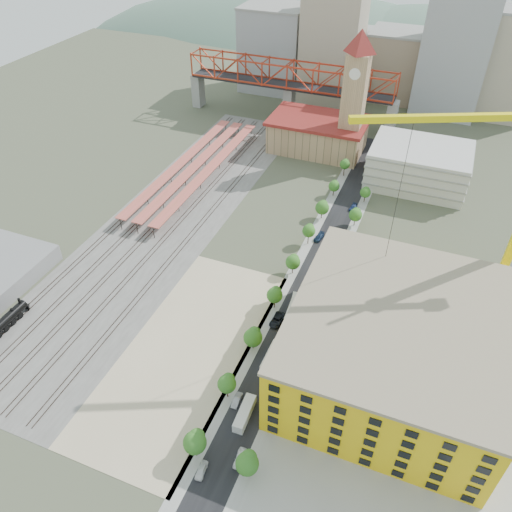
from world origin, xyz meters
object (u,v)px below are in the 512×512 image
at_px(site_trailer_a, 245,413).
at_px(site_trailer_d, 295,308).
at_px(car_0, 201,470).
at_px(construction_building, 394,344).
at_px(site_trailer_c, 294,310).
at_px(clock_tower, 356,85).
at_px(site_trailer_b, 271,357).

distance_m(site_trailer_a, site_trailer_d, 33.90).
xyz_separation_m(site_trailer_a, car_0, (-3.00, -14.47, -0.49)).
relative_size(construction_building, site_trailer_c, 4.91).
bearing_deg(site_trailer_c, site_trailer_d, 85.91).
relative_size(clock_tower, site_trailer_c, 5.05).
xyz_separation_m(construction_building, car_0, (-29.00, -37.78, -8.71)).
xyz_separation_m(site_trailer_b, site_trailer_c, (0.00, 16.77, 0.17)).
relative_size(clock_tower, construction_building, 1.03).
bearing_deg(site_trailer_c, site_trailer_b, -94.09).
xyz_separation_m(clock_tower, site_trailer_c, (8.00, -90.26, -27.29)).
height_order(construction_building, site_trailer_b, construction_building).
bearing_deg(site_trailer_c, clock_tower, 90.98).
distance_m(clock_tower, site_trailer_a, 126.59).
xyz_separation_m(site_trailer_c, site_trailer_d, (0.00, 0.85, -0.10)).
relative_size(construction_building, car_0, 12.32).
distance_m(construction_building, site_trailer_d, 29.22).
relative_size(construction_building, site_trailer_a, 5.83).
height_order(site_trailer_c, car_0, site_trailer_c).
bearing_deg(car_0, site_trailer_a, 72.02).
xyz_separation_m(clock_tower, site_trailer_d, (8.00, -89.41, -27.38)).
bearing_deg(site_trailer_d, car_0, -102.60).
height_order(site_trailer_c, site_trailer_d, site_trailer_c).
bearing_deg(site_trailer_a, construction_building, 39.70).
relative_size(clock_tower, site_trailer_d, 5.42).
bearing_deg(construction_building, site_trailer_b, -164.85).
distance_m(site_trailer_c, car_0, 47.61).
xyz_separation_m(clock_tower, site_trailer_a, (8.00, -123.30, -27.51)).
bearing_deg(car_0, clock_tower, 85.81).
height_order(clock_tower, site_trailer_a, clock_tower).
bearing_deg(site_trailer_d, site_trailer_b, -99.05).
bearing_deg(clock_tower, site_trailer_d, -84.89).
bearing_deg(car_0, site_trailer_d, 80.19).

